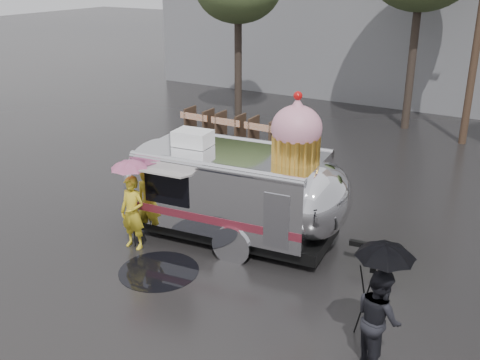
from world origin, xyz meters
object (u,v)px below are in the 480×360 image
Objects in this scene: person_left at (133,213)px; tripod at (371,294)px; person_right at (378,319)px; airstream_trailer at (236,187)px.

person_left reaches higher than tripod.
person_right is at bearing -12.21° from person_left.
person_right is (4.54, -2.87, -0.47)m from airstream_trailer.
person_right is at bearing -79.82° from tripod.
airstream_trailer reaches higher than person_left.
person_left is 0.99× the size of person_right.
person_right is (6.43, -1.17, 0.01)m from person_left.
person_right is at bearing -38.45° from airstream_trailer.
airstream_trailer is 2.58m from person_left.
airstream_trailer is at bearing 138.40° from tripod.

